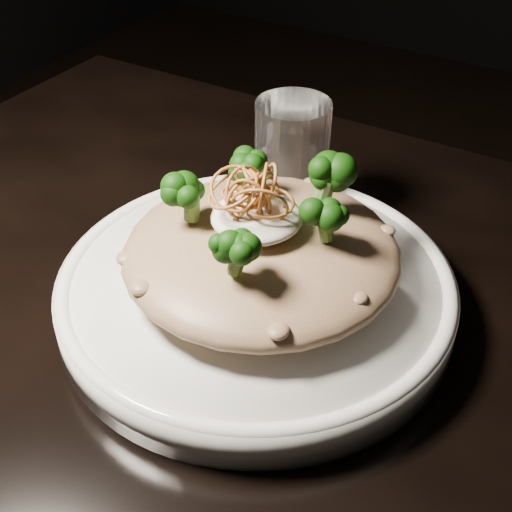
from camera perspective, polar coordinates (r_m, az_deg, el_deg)
The scene contains 7 objects.
table at distance 0.61m, azimuth 3.47°, elevation -14.94°, with size 1.10×0.80×0.75m.
plate at distance 0.59m, azimuth -0.00°, elevation -2.97°, with size 0.32×0.32×0.03m, color white.
risotto at distance 0.56m, azimuth 0.44°, elevation 0.28°, with size 0.22×0.22×0.05m, color brown.
broccoli at distance 0.53m, azimuth 0.66°, elevation 4.60°, with size 0.15×0.15×0.06m, color black, non-canonical shape.
cheese at distance 0.54m, azimuth 0.06°, elevation 3.13°, with size 0.07×0.07×0.02m, color white.
shallots at distance 0.52m, azimuth -0.15°, elevation 5.54°, with size 0.06×0.06×0.04m, color brown, non-canonical shape.
drinking_glass at distance 0.67m, azimuth 2.87°, elevation 7.43°, with size 0.07×0.07×0.12m, color white.
Camera 1 is at (0.16, -0.33, 1.15)m, focal length 50.00 mm.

